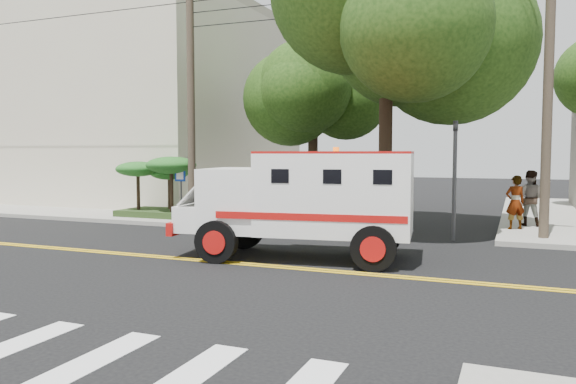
% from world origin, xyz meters
% --- Properties ---
extents(ground, '(100.00, 100.00, 0.00)m').
position_xyz_m(ground, '(0.00, 0.00, 0.00)').
color(ground, black).
rests_on(ground, ground).
extents(sidewalk_nw, '(17.00, 17.00, 0.15)m').
position_xyz_m(sidewalk_nw, '(-13.50, 13.50, 0.07)').
color(sidewalk_nw, gray).
rests_on(sidewalk_nw, ground).
extents(building_left, '(16.00, 14.00, 10.00)m').
position_xyz_m(building_left, '(-15.50, 15.00, 5.15)').
color(building_left, beige).
rests_on(building_left, sidewalk_nw).
extents(utility_pole_left, '(0.28, 0.28, 9.00)m').
position_xyz_m(utility_pole_left, '(-5.60, 6.00, 4.50)').
color(utility_pole_left, '#382D23').
rests_on(utility_pole_left, ground).
extents(utility_pole_right, '(0.28, 0.28, 9.00)m').
position_xyz_m(utility_pole_right, '(6.30, 6.20, 4.50)').
color(utility_pole_right, '#382D23').
rests_on(utility_pole_right, ground).
extents(tree_main, '(6.08, 5.70, 9.85)m').
position_xyz_m(tree_main, '(1.94, 6.21, 7.20)').
color(tree_main, black).
rests_on(tree_main, ground).
extents(tree_left, '(4.48, 4.20, 7.70)m').
position_xyz_m(tree_left, '(-2.68, 11.79, 5.73)').
color(tree_left, black).
rests_on(tree_left, ground).
extents(traffic_signal, '(0.15, 0.18, 3.60)m').
position_xyz_m(traffic_signal, '(3.80, 5.60, 2.23)').
color(traffic_signal, '#3F3F42').
rests_on(traffic_signal, ground).
extents(accessibility_sign, '(0.45, 0.10, 2.02)m').
position_xyz_m(accessibility_sign, '(-6.20, 6.17, 1.37)').
color(accessibility_sign, '#3F3F42').
rests_on(accessibility_sign, ground).
extents(palm_planter, '(3.52, 2.63, 2.36)m').
position_xyz_m(palm_planter, '(-7.44, 6.62, 1.65)').
color(palm_planter, '#1E3314').
rests_on(palm_planter, sidewalk_nw).
extents(armored_truck, '(6.13, 3.04, 2.68)m').
position_xyz_m(armored_truck, '(0.68, 1.19, 1.53)').
color(armored_truck, white).
rests_on(armored_truck, ground).
extents(pedestrian_a, '(0.77, 0.67, 1.77)m').
position_xyz_m(pedestrian_a, '(5.50, 7.86, 1.03)').
color(pedestrian_a, gray).
rests_on(pedestrian_a, sidewalk_ne).
extents(pedestrian_b, '(1.05, 0.89, 1.90)m').
position_xyz_m(pedestrian_b, '(5.95, 9.02, 1.10)').
color(pedestrian_b, gray).
rests_on(pedestrian_b, sidewalk_ne).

